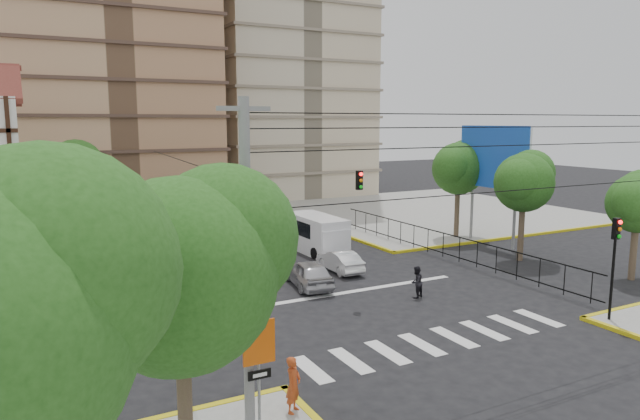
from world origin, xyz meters
TOP-DOWN VIEW (x-y plane):
  - ground at (0.00, 0.00)m, footprint 160.00×160.00m
  - sidewalk_ne at (20.00, 20.00)m, footprint 26.00×26.00m
  - crosswalk_stripes at (0.00, -6.00)m, footprint 12.00×2.40m
  - stop_line at (0.00, 1.20)m, footprint 13.00×0.40m
  - park_fence at (9.00, 4.50)m, footprint 0.10×22.50m
  - billboard at (14.45, 6.00)m, footprint 0.36×6.20m
  - tree_sw_near at (-10.90, -9.99)m, footprint 5.63×4.60m
  - tree_park_a at (13.08, 2.01)m, footprint 4.41×3.60m
  - tree_park_b at (15.07, -3.99)m, footprint 3.92×3.20m
  - tree_park_c at (14.09, 9.01)m, footprint 4.65×3.80m
  - tree_tudor at (-11.90, 16.01)m, footprint 5.39×4.40m
  - traffic_light_se at (7.80, -7.80)m, footprint 0.28×0.22m
  - traffic_light_nw at (-7.80, 7.80)m, footprint 0.28×0.22m
  - traffic_light_hanging at (0.00, -2.04)m, footprint 18.00×9.12m
  - utility_pole_sw at (-9.00, -9.00)m, footprint 1.40×0.28m
  - district_sign at (-8.80, -9.24)m, footprint 0.90×0.12m
  - van_right_lane at (2.88, 9.61)m, footprint 2.25×5.38m
  - van_left_lane at (-2.85, 20.56)m, footprint 1.96×4.61m
  - car_silver_front_left at (-1.16, 3.00)m, footprint 2.34×4.45m
  - car_white_front_right at (1.80, 4.92)m, footprint 1.41×3.77m
  - car_grey_mid_left at (-3.32, 10.26)m, footprint 2.89×5.29m
  - car_silver_rear_left at (-2.77, 15.69)m, footprint 2.12×4.87m
  - car_darkgrey_mid_right at (1.82, 15.18)m, footprint 2.05×4.41m
  - car_white_rear_right at (2.20, 20.10)m, footprint 2.08×4.71m
  - pedestrian_sw_corner at (-7.50, -8.59)m, footprint 0.73×0.70m
  - pedestrian_crosswalk at (2.64, -1.11)m, footprint 0.93×0.83m

SIDE VIEW (x-z plane):
  - ground at x=0.00m, z-range 0.00..0.00m
  - park_fence at x=9.00m, z-range -0.83..0.83m
  - crosswalk_stripes at x=0.00m, z-range 0.00..0.01m
  - stop_line at x=0.00m, z-range 0.00..0.01m
  - sidewalk_ne at x=20.00m, z-range 0.00..0.15m
  - car_white_front_right at x=1.80m, z-range 0.00..1.23m
  - car_silver_rear_left at x=-2.77m, z-range 0.00..1.39m
  - car_grey_mid_left at x=-3.32m, z-range 0.00..1.41m
  - car_silver_front_left at x=-1.16m, z-range 0.00..1.44m
  - car_darkgrey_mid_right at x=1.82m, z-range 0.00..1.46m
  - car_white_rear_right at x=2.20m, z-range 0.00..1.50m
  - pedestrian_crosswalk at x=2.64m, z-range 0.00..1.57m
  - pedestrian_sw_corner at x=-7.50m, z-range 0.15..1.83m
  - van_left_lane at x=-2.85m, z-range -0.03..2.02m
  - van_right_lane at x=2.88m, z-range -0.03..2.38m
  - district_sign at x=-8.80m, z-range 0.85..4.05m
  - traffic_light_se at x=7.80m, z-range 0.91..5.31m
  - traffic_light_nw at x=-7.80m, z-range 0.91..5.31m
  - tree_park_b at x=15.07m, z-range 1.37..7.35m
  - utility_pole_sw at x=-9.00m, z-range 0.27..9.27m
  - tree_park_a at x=13.08m, z-range 1.60..8.42m
  - tree_tudor at x=-11.90m, z-range 1.50..8.93m
  - tree_sw_near at x=-10.90m, z-range 1.48..9.06m
  - tree_park_c at x=14.09m, z-range 1.71..8.96m
  - traffic_light_hanging at x=0.00m, z-range 5.44..6.36m
  - billboard at x=14.45m, z-range 1.95..10.05m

